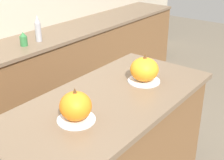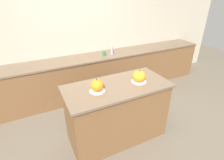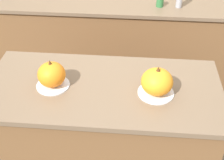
# 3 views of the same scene
# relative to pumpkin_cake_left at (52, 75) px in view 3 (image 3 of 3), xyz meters

# --- Properties ---
(kitchen_island) EXTENTS (1.53, 0.73, 0.94)m
(kitchen_island) POSITION_rel_pumpkin_cake_left_xyz_m (0.32, 0.02, -0.55)
(kitchen_island) COLOR brown
(kitchen_island) RESTS_ON ground_plane
(back_counter) EXTENTS (6.00, 0.60, 0.90)m
(back_counter) POSITION_rel_pumpkin_cake_left_xyz_m (0.32, 1.47, -0.58)
(back_counter) COLOR brown
(back_counter) RESTS_ON ground_plane
(pumpkin_cake_left) EXTENTS (0.21, 0.21, 0.20)m
(pumpkin_cake_left) POSITION_rel_pumpkin_cake_left_xyz_m (0.00, 0.00, 0.00)
(pumpkin_cake_left) COLOR silver
(pumpkin_cake_left) RESTS_ON kitchen_island
(pumpkin_cake_right) EXTENTS (0.23, 0.23, 0.20)m
(pumpkin_cake_right) POSITION_rel_pumpkin_cake_left_xyz_m (0.66, -0.02, 0.00)
(pumpkin_cake_right) COLOR silver
(pumpkin_cake_right) RESTS_ON kitchen_island
(bottle_short) EXTENTS (0.07, 0.07, 0.14)m
(bottle_short) POSITION_rel_pumpkin_cake_left_xyz_m (0.73, 1.40, -0.07)
(bottle_short) COLOR #2D6B38
(bottle_short) RESTS_ON back_counter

